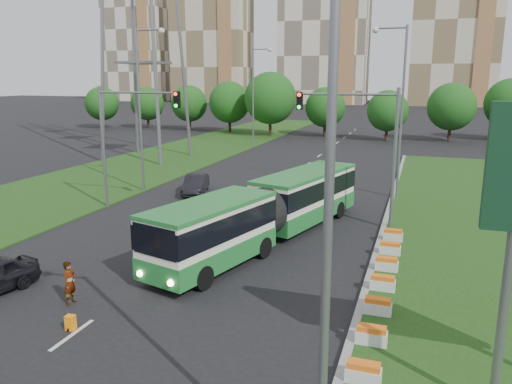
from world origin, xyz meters
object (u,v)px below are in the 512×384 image
(traffic_mast_median, at_px, (366,135))
(pedestrian, at_px, (70,283))
(shopping_trolley, at_px, (70,323))
(traffic_mast_left, at_px, (124,128))
(articulated_bus, at_px, (265,210))
(car_left_far, at_px, (196,184))

(traffic_mast_median, height_order, pedestrian, traffic_mast_median)
(traffic_mast_median, distance_m, shopping_trolley, 18.37)
(traffic_mast_left, xyz_separation_m, articulated_bus, (10.56, -3.32, -3.68))
(pedestrian, xyz_separation_m, shopping_trolley, (1.36, -1.74, -0.59))
(articulated_bus, height_order, car_left_far, articulated_bus)
(pedestrian, bearing_deg, car_left_far, 8.04)
(traffic_mast_median, distance_m, traffic_mast_left, 15.19)
(articulated_bus, relative_size, shopping_trolley, 31.24)
(car_left_far, xyz_separation_m, shopping_trolley, (4.81, -20.29, -0.44))
(traffic_mast_left, bearing_deg, car_left_far, 67.55)
(traffic_mast_left, distance_m, articulated_bus, 11.67)
(traffic_mast_left, bearing_deg, pedestrian, -66.07)
(traffic_mast_median, height_order, articulated_bus, traffic_mast_median)
(traffic_mast_left, height_order, car_left_far, traffic_mast_left)
(articulated_bus, distance_m, pedestrian, 10.81)
(pedestrian, bearing_deg, traffic_mast_median, -36.44)
(traffic_mast_median, relative_size, car_left_far, 1.86)
(traffic_mast_median, xyz_separation_m, traffic_mast_left, (-15.16, -1.00, 0.00))
(pedestrian, bearing_deg, shopping_trolley, -144.59)
(traffic_mast_median, height_order, traffic_mast_left, same)
(traffic_mast_left, relative_size, pedestrian, 4.71)
(traffic_mast_median, relative_size, pedestrian, 4.71)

